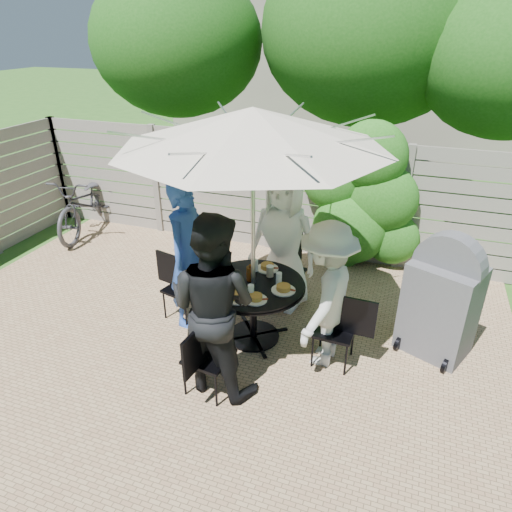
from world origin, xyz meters
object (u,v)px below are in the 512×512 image
(glass_back, at_px, (255,265))
(plate_left, at_px, (225,274))
(plate_front, at_px, (237,297))
(glass_front, at_px, (251,291))
(plate_right, at_px, (283,289))
(glass_right, at_px, (279,279))
(patio_table, at_px, (253,300))
(plate_extra, at_px, (256,298))
(person_left, at_px, (189,255))
(bicycle, at_px, (87,203))
(umbrella, at_px, (253,128))
(glass_left, at_px, (228,277))
(plate_back, at_px, (267,267))
(chair_front, at_px, (209,371))
(chair_back, at_px, (287,282))
(person_front, at_px, (213,306))
(person_back, at_px, (284,241))
(chair_left, at_px, (183,300))
(bbq_grill, at_px, (441,301))
(person_right, at_px, (326,296))
(syrup_jug, at_px, (250,274))
(coffee_cup, at_px, (270,272))
(chair_right, at_px, (334,343))

(glass_back, bearing_deg, plate_left, -141.42)
(plate_front, height_order, glass_front, glass_front)
(plate_right, bearing_deg, glass_right, 126.83)
(patio_table, height_order, plate_extra, plate_extra)
(glass_back, bearing_deg, person_left, -167.22)
(bicycle, bearing_deg, glass_right, -36.95)
(umbrella, bearing_deg, glass_left, -164.92)
(plate_back, bearing_deg, person_left, -163.47)
(plate_back, relative_size, plate_front, 1.00)
(chair_front, distance_m, glass_right, 1.23)
(person_left, bearing_deg, glass_right, -84.50)
(chair_back, relative_size, person_front, 0.45)
(umbrella, relative_size, person_back, 1.66)
(umbrella, bearing_deg, plate_right, -6.92)
(chair_back, bearing_deg, chair_left, -39.02)
(person_front, bearing_deg, bbq_grill, -140.96)
(chair_front, bearing_deg, bicycle, 57.90)
(person_right, xyz_separation_m, syrup_jug, (-0.88, 0.16, 0.01))
(plate_right, relative_size, syrup_jug, 1.63)
(person_front, height_order, glass_back, person_front)
(plate_left, height_order, glass_right, glass_right)
(coffee_cup, relative_size, bicycle, 0.06)
(glass_left, relative_size, syrup_jug, 0.88)
(chair_back, distance_m, person_left, 1.43)
(chair_back, xyz_separation_m, glass_back, (-0.19, -0.69, 0.56))
(chair_back, xyz_separation_m, person_back, (-0.02, -0.13, 0.65))
(person_right, distance_m, syrup_jug, 0.89)
(person_back, relative_size, glass_left, 12.83)
(person_left, height_order, bicycle, person_left)
(syrup_jug, bearing_deg, glass_left, -149.11)
(person_back, bearing_deg, glass_front, -84.50)
(umbrella, bearing_deg, glass_front, -74.92)
(plate_extra, distance_m, glass_left, 0.48)
(glass_back, relative_size, bicycle, 0.07)
(chair_right, distance_m, syrup_jug, 1.17)
(person_right, height_order, plate_extra, person_right)
(plate_back, xyz_separation_m, glass_right, (0.23, -0.28, 0.05))
(person_front, bearing_deg, glass_right, -105.52)
(chair_right, relative_size, plate_back, 3.27)
(glass_right, height_order, syrup_jug, syrup_jug)
(person_left, xyz_separation_m, glass_front, (0.90, -0.37, -0.09))
(glass_left, bearing_deg, chair_back, 69.36)
(chair_front, height_order, plate_back, chair_front)
(plate_back, height_order, plate_extra, same)
(chair_right, distance_m, plate_front, 1.15)
(glass_right, bearing_deg, coffee_cup, 137.29)
(person_back, relative_size, glass_right, 12.83)
(coffee_cup, bearing_deg, chair_back, 90.63)
(patio_table, bearing_deg, chair_right, -6.85)
(patio_table, relative_size, plate_back, 4.83)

